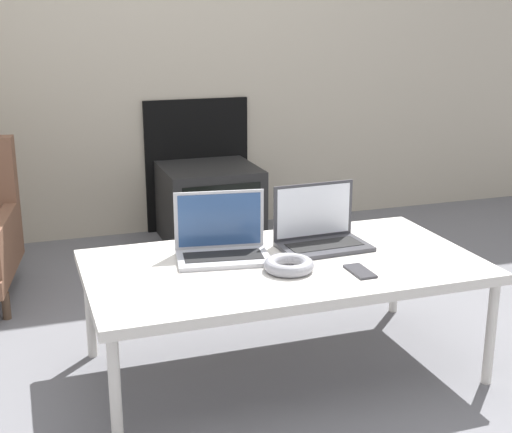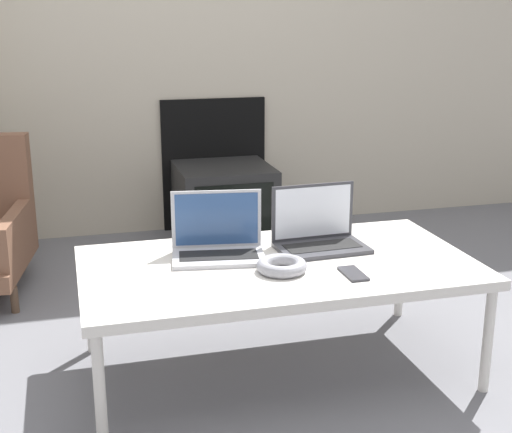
% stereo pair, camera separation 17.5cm
% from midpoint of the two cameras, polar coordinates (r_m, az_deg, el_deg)
% --- Properties ---
extents(ground_plane, '(14.00, 14.00, 0.00)m').
position_cam_midpoint_polar(ground_plane, '(2.57, 4.96, -14.03)').
color(ground_plane, slate).
extents(wall_back, '(7.00, 0.08, 2.60)m').
position_cam_midpoint_polar(wall_back, '(4.24, -4.67, 16.10)').
color(wall_back, '#B7AD99').
rests_on(wall_back, ground_plane).
extents(table, '(1.39, 0.75, 0.42)m').
position_cam_midpoint_polar(table, '(2.56, 3.74, -4.31)').
color(table, silver).
rests_on(table, ground_plane).
extents(laptop_left, '(0.36, 0.25, 0.23)m').
position_cam_midpoint_polar(laptop_left, '(2.59, -1.15, -2.05)').
color(laptop_left, '#B2B2B7').
rests_on(laptop_left, table).
extents(laptop_right, '(0.34, 0.22, 0.23)m').
position_cam_midpoint_polar(laptop_right, '(2.71, 6.86, -1.36)').
color(laptop_right, '#38383D').
rests_on(laptop_right, table).
extents(headphones, '(0.17, 0.17, 0.04)m').
position_cam_midpoint_polar(headphones, '(2.45, 4.12, -3.98)').
color(headphones, gray).
rests_on(headphones, table).
extents(phone, '(0.06, 0.14, 0.01)m').
position_cam_midpoint_polar(phone, '(2.46, 9.79, -4.53)').
color(phone, '#333338').
rests_on(phone, table).
extents(tv, '(0.53, 0.52, 0.44)m').
position_cam_midpoint_polar(tv, '(4.11, -1.34, 1.07)').
color(tv, black).
rests_on(tv, ground_plane).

